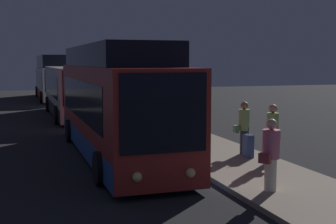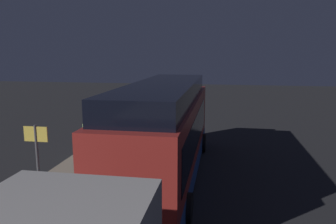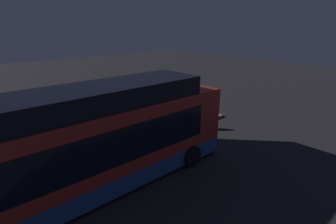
{
  "view_description": "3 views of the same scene",
  "coord_description": "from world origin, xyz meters",
  "px_view_note": "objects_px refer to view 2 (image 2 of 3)",
  "views": [
    {
      "loc": [
        15.99,
        -3.47,
        3.31
      ],
      "look_at": [
        4.03,
        0.48,
        1.95
      ],
      "focal_mm": 50.0,
      "sensor_mm": 36.0,
      "label": 1
    },
    {
      "loc": [
        -12.34,
        -2.28,
        4.95
      ],
      "look_at": [
        4.03,
        0.48,
        1.95
      ],
      "focal_mm": 35.0,
      "sensor_mm": 36.0,
      "label": 2
    },
    {
      "loc": [
        -3.78,
        -8.21,
        5.83
      ],
      "look_at": [
        4.03,
        0.48,
        1.95
      ],
      "focal_mm": 28.0,
      "sensor_mm": 36.0,
      "label": 3
    }
  ],
  "objects_px": {
    "bus_lead": "(166,136)",
    "passenger_waiting": "(94,128)",
    "passenger_boarding": "(87,135)",
    "passenger_with_bags": "(142,119)",
    "sign_post": "(37,149)",
    "suitcase": "(94,145)"
  },
  "relations": [
    {
      "from": "suitcase",
      "to": "sign_post",
      "type": "bearing_deg",
      "value": 179.94
    },
    {
      "from": "passenger_with_bags",
      "to": "sign_post",
      "type": "bearing_deg",
      "value": -41.4
    },
    {
      "from": "passenger_boarding",
      "to": "passenger_waiting",
      "type": "distance_m",
      "value": 1.47
    },
    {
      "from": "passenger_with_bags",
      "to": "sign_post",
      "type": "xyz_separation_m",
      "value": [
        -8.72,
        1.43,
        0.65
      ]
    },
    {
      "from": "passenger_waiting",
      "to": "sign_post",
      "type": "bearing_deg",
      "value": -74.84
    },
    {
      "from": "suitcase",
      "to": "bus_lead",
      "type": "bearing_deg",
      "value": -121.21
    },
    {
      "from": "bus_lead",
      "to": "passenger_waiting",
      "type": "bearing_deg",
      "value": 52.7
    },
    {
      "from": "passenger_waiting",
      "to": "sign_post",
      "type": "distance_m",
      "value": 5.84
    },
    {
      "from": "passenger_waiting",
      "to": "passenger_boarding",
      "type": "bearing_deg",
      "value": -68.0
    },
    {
      "from": "passenger_boarding",
      "to": "sign_post",
      "type": "distance_m",
      "value": 4.4
    },
    {
      "from": "passenger_boarding",
      "to": "sign_post",
      "type": "bearing_deg",
      "value": 7.7
    },
    {
      "from": "passenger_boarding",
      "to": "passenger_waiting",
      "type": "xyz_separation_m",
      "value": [
        1.44,
        0.27,
        0.02
      ]
    },
    {
      "from": "bus_lead",
      "to": "passenger_waiting",
      "type": "relative_size",
      "value": 6.12
    },
    {
      "from": "passenger_boarding",
      "to": "passenger_waiting",
      "type": "bearing_deg",
      "value": -163.15
    },
    {
      "from": "passenger_boarding",
      "to": "sign_post",
      "type": "xyz_separation_m",
      "value": [
        -4.36,
        -0.1,
        0.62
      ]
    },
    {
      "from": "bus_lead",
      "to": "passenger_boarding",
      "type": "xyz_separation_m",
      "value": [
        1.86,
        4.07,
        -0.64
      ]
    },
    {
      "from": "passenger_boarding",
      "to": "passenger_waiting",
      "type": "height_order",
      "value": "passenger_waiting"
    },
    {
      "from": "sign_post",
      "to": "passenger_with_bags",
      "type": "bearing_deg",
      "value": -9.3
    },
    {
      "from": "passenger_waiting",
      "to": "passenger_with_bags",
      "type": "bearing_deg",
      "value": 70.01
    },
    {
      "from": "passenger_boarding",
      "to": "suitcase",
      "type": "relative_size",
      "value": 1.81
    },
    {
      "from": "passenger_with_bags",
      "to": "passenger_waiting",
      "type": "bearing_deg",
      "value": -63.65
    },
    {
      "from": "suitcase",
      "to": "passenger_waiting",
      "type": "bearing_deg",
      "value": 22.3
    }
  ]
}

